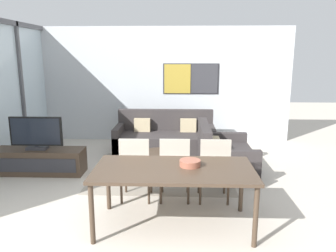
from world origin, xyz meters
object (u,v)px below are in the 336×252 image
coffee_table (162,158)px  dining_chair_right (214,167)px  television (36,134)px  sofa_main (165,139)px  fruit_bowl (190,163)px  tv_console (39,161)px  dining_chair_left (136,167)px  dining_chair_centre (175,167)px  dining_table (174,173)px  sofa_side (221,157)px

coffee_table → dining_chair_right: bearing=-56.1°
television → dining_chair_right: 3.27m
sofa_main → fruit_bowl: size_ratio=8.18×
tv_console → television: (0.00, 0.00, 0.52)m
dining_chair_left → sofa_main: bearing=83.1°
dining_chair_left → dining_chair_centre: same height
dining_table → coffee_table: bearing=97.6°
sofa_main → sofa_side: (1.10, -1.30, 0.00)m
dining_table → dining_chair_centre: size_ratio=2.01×
tv_console → fruit_bowl: bearing=-32.5°
dining_table → fruit_bowl: (0.20, 0.08, 0.11)m
dining_chair_left → dining_chair_right: 1.15m
sofa_main → dining_chair_centre: (0.26, -2.56, 0.25)m
dining_chair_left → sofa_side: bearing=42.0°
dining_table → television: bearing=144.2°
sofa_main → dining_chair_centre: size_ratio=2.23×
coffee_table → fruit_bowl: size_ratio=3.15×
television → coffee_table: size_ratio=1.13×
dining_chair_right → fruit_bowl: dining_chair_right is taller
sofa_side → coffee_table: 1.10m
sofa_side → coffee_table: sofa_side is taller
sofa_main → dining_chair_right: 2.71m
television → dining_chair_left: 2.23m
fruit_bowl → dining_chair_left: bearing=140.6°
dining_chair_centre → dining_chair_right: same height
sofa_main → coffee_table: bearing=-90.0°
dining_table → dining_chair_left: size_ratio=2.01×
dining_chair_centre → dining_chair_left: bearing=-178.4°
television → coffee_table: (2.25, 0.15, -0.48)m
tv_console → dining_chair_left: size_ratio=1.70×
dining_chair_centre → fruit_bowl: size_ratio=3.67×
tv_console → dining_chair_right: 3.28m
dining_chair_right → fruit_bowl: (-0.37, -0.64, 0.29)m
tv_console → sofa_main: size_ratio=0.76×
sofa_side → dining_chair_centre: (-0.84, -1.25, 0.25)m
dining_table → dining_chair_left: dining_chair_left is taller
dining_chair_centre → tv_console: bearing=156.8°
television → fruit_bowl: television is taller
sofa_main → dining_chair_centre: 2.58m
dining_chair_right → dining_table: bearing=-128.4°
tv_console → dining_table: size_ratio=0.85×
tv_console → fruit_bowl: fruit_bowl is taller
coffee_table → dining_chair_left: size_ratio=0.86×
dining_chair_centre → dining_table: bearing=-90.0°
coffee_table → dining_table: (0.26, -1.96, 0.44)m
sofa_main → dining_chair_right: (0.83, -2.57, 0.25)m
dining_chair_left → fruit_bowl: bearing=-39.4°
sofa_main → coffee_table: 1.33m
dining_table → dining_chair_right: (0.57, 0.72, -0.18)m
tv_console → television: 0.52m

